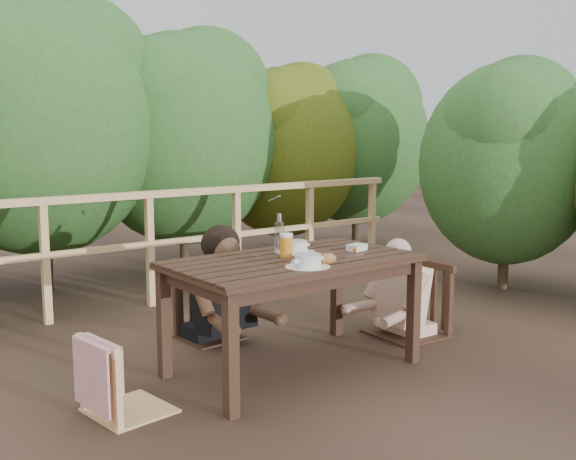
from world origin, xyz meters
TOP-DOWN VIEW (x-y plane):
  - ground at (0.00, 0.00)m, footprint 60.00×60.00m
  - table at (0.00, 0.00)m, footprint 1.55×0.87m
  - chair_left at (-1.11, 0.03)m, footprint 0.46×0.46m
  - chair_far at (-0.08, 0.89)m, footprint 0.44×0.44m
  - chair_right at (1.13, 0.06)m, footprint 0.54×0.54m
  - woman at (-0.08, 0.91)m, footprint 0.56×0.67m
  - diner_right at (1.16, 0.06)m, footprint 0.63×0.53m
  - railing at (0.00, 2.00)m, footprint 5.60×0.10m
  - hedge_row at (0.40, 3.20)m, footprint 6.60×1.60m
  - soup_near at (-0.10, -0.27)m, footprint 0.27×0.27m
  - soup_far at (0.15, 0.16)m, footprint 0.27×0.27m
  - bread_roll at (0.07, -0.25)m, footprint 0.12×0.09m
  - beer_glass at (-0.01, 0.06)m, footprint 0.08×0.08m
  - bottle at (0.03, 0.19)m, footprint 0.07×0.07m
  - tumbler at (0.13, -0.18)m, footprint 0.06×0.06m
  - butter_tub at (0.50, -0.06)m, footprint 0.15×0.12m

SIDE VIEW (x-z plane):
  - ground at x=0.00m, z-range 0.00..0.00m
  - table at x=0.00m, z-range 0.00..0.71m
  - chair_left at x=-1.11m, z-range 0.00..0.83m
  - chair_far at x=-0.08m, z-range 0.00..0.84m
  - railing at x=0.00m, z-range 0.00..1.01m
  - chair_right at x=1.13m, z-range 0.00..1.03m
  - diner_right at x=1.16m, z-range 0.00..1.22m
  - woman at x=-0.08m, z-range 0.00..1.31m
  - butter_tub at x=0.50m, z-range 0.71..0.77m
  - bread_roll at x=0.07m, z-range 0.71..0.78m
  - tumbler at x=0.13m, z-range 0.71..0.79m
  - soup_far at x=0.15m, z-range 0.71..0.80m
  - soup_near at x=-0.10m, z-range 0.71..0.80m
  - beer_glass at x=-0.01m, z-range 0.71..0.88m
  - bottle at x=0.03m, z-range 0.71..0.99m
  - hedge_row at x=0.40m, z-range 0.00..3.80m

